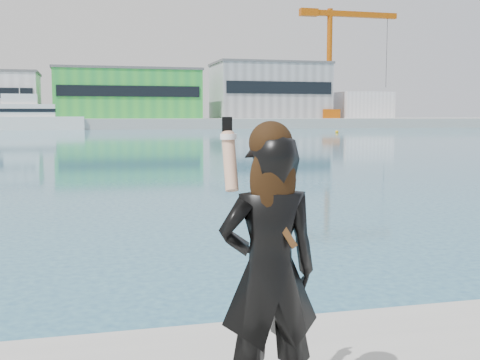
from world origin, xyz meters
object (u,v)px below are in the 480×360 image
object	(u,v)px
dock_crane	(334,59)
woman	(269,264)
motor_yacht	(29,117)
buoy_near	(337,133)

from	to	relation	value
dock_crane	woman	xyz separation A→B (m)	(-53.41, -122.58, -13.36)
dock_crane	motor_yacht	size ratio (longest dim) A/B	1.31
dock_crane	woman	world-z (taller)	dock_crane
motor_yacht	buoy_near	xyz separation A→B (m)	(46.29, -32.01, -2.38)
motor_yacht	woman	bearing A→B (deg)	-85.74
woman	motor_yacht	bearing A→B (deg)	-83.17
motor_yacht	buoy_near	world-z (taller)	motor_yacht
buoy_near	woman	distance (m)	87.99
buoy_near	woman	size ratio (longest dim) A/B	0.28
dock_crane	buoy_near	world-z (taller)	dock_crane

